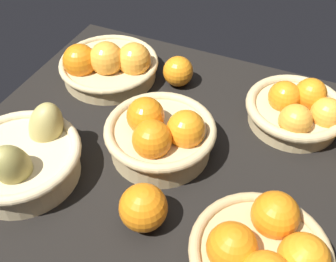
{
  "coord_description": "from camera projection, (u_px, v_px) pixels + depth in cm",
  "views": [
    {
      "loc": [
        -22.34,
        52.8,
        63.83
      ],
      "look_at": [
        1.01,
        -0.18,
        7.0
      ],
      "focal_mm": 43.03,
      "sensor_mm": 36.0,
      "label": 1
    }
  ],
  "objects": [
    {
      "name": "basket_far_left",
      "position": [
        263.0,
        254.0,
        0.61
      ],
      "size": [
        22.19,
        22.19,
        10.7
      ],
      "color": "tan",
      "rests_on": "market_tray"
    },
    {
      "name": "loose_orange_front_gap",
      "position": [
        143.0,
        208.0,
        0.68
      ],
      "size": [
        8.36,
        8.36,
        8.36
      ],
      "primitive_type": "sphere",
      "color": "orange",
      "rests_on": "market_tray"
    },
    {
      "name": "basket_far_right_pears",
      "position": [
        23.0,
        158.0,
        0.75
      ],
      "size": [
        23.16,
        24.37,
        13.2
      ],
      "color": "#D3BC8C",
      "rests_on": "market_tray"
    },
    {
      "name": "loose_orange_back_gap",
      "position": [
        178.0,
        71.0,
        0.96
      ],
      "size": [
        7.28,
        7.28,
        7.28
      ],
      "primitive_type": "sphere",
      "color": "orange",
      "rests_on": "market_tray"
    },
    {
      "name": "basket_near_left",
      "position": [
        298.0,
        110.0,
        0.86
      ],
      "size": [
        21.45,
        21.45,
        10.11
      ],
      "color": "tan",
      "rests_on": "market_tray"
    },
    {
      "name": "basket_center",
      "position": [
        161.0,
        135.0,
        0.79
      ],
      "size": [
        22.19,
        22.19,
        11.95
      ],
      "color": "tan",
      "rests_on": "market_tray"
    },
    {
      "name": "market_tray",
      "position": [
        172.0,
        152.0,
        0.85
      ],
      "size": [
        84.0,
        72.0,
        3.0
      ],
      "primitive_type": "cube",
      "color": "black",
      "rests_on": "ground"
    },
    {
      "name": "basket_near_right",
      "position": [
        109.0,
        65.0,
        0.98
      ],
      "size": [
        24.17,
        24.17,
        10.82
      ],
      "color": "tan",
      "rests_on": "market_tray"
    }
  ]
}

